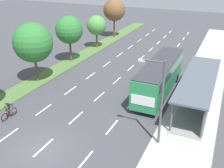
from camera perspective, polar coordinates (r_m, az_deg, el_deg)
ground_plane at (r=20.44m, az=-15.02°, el=-13.50°), size 140.00×140.00×0.00m
median_strip at (r=39.35m, az=-6.46°, el=6.16°), size 2.60×52.00×0.12m
sidewalk_right at (r=34.27m, az=19.73°, el=2.06°), size 4.50×52.00×0.15m
lane_divider_left at (r=35.83m, az=-1.15°, el=4.37°), size 0.14×47.70×0.01m
lane_divider_center at (r=34.55m, az=4.10°, el=3.54°), size 0.14×47.70×0.01m
lane_divider_right at (r=33.59m, az=9.69°, el=2.61°), size 0.14×47.70×0.01m
bus_shelter at (r=25.59m, az=18.76°, el=-0.98°), size 2.90×11.85×2.86m
bus at (r=27.50m, az=10.42°, el=2.19°), size 2.54×11.29×3.37m
cyclist at (r=24.63m, az=-21.64°, el=-5.28°), size 0.46×1.82×1.71m
median_tree_second at (r=30.08m, az=-16.83°, el=8.56°), size 4.34×4.34×6.65m
median_tree_third at (r=35.98m, az=-9.30°, el=11.52°), size 3.69×3.69×6.18m
median_tree_fourth at (r=42.34m, az=-3.40°, el=12.62°), size 3.09×3.09×5.10m
median_tree_fifth at (r=48.83m, az=0.49°, el=15.80°), size 3.94×3.94×6.84m
streetlight at (r=18.51m, az=10.29°, el=-2.97°), size 1.91×0.24×6.50m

